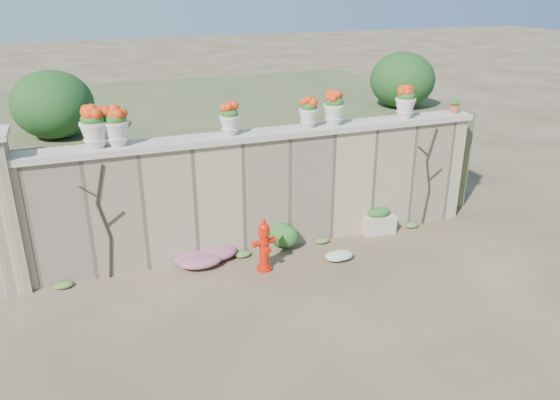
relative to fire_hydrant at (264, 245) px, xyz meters
name	(u,v)px	position (x,y,z in m)	size (l,w,h in m)	color
ground	(303,295)	(0.29, -0.95, -0.45)	(80.00, 80.00, 0.00)	#483924
stone_wall	(264,193)	(0.29, 0.85, 0.55)	(8.00, 0.40, 2.00)	tan
wall_cap	(263,134)	(0.29, 0.85, 1.60)	(8.10, 0.52, 0.10)	#BCB29F
raised_fill	(217,144)	(0.29, 4.05, 0.55)	(9.00, 6.00, 2.00)	#384C23
back_shrub_left	(53,105)	(-2.91, 2.05, 2.10)	(1.30, 1.30, 1.10)	#143814
back_shrub_right	(402,80)	(3.69, 2.05, 2.10)	(1.30, 1.30, 1.10)	#143814
vine_left	(104,221)	(-2.38, 0.63, 0.54)	(0.60, 0.04, 1.91)	black
vine_right	(429,176)	(3.52, 0.63, 0.54)	(0.60, 0.04, 1.91)	black
fire_hydrant	(264,245)	(0.00, 0.00, 0.00)	(0.39, 0.28, 0.90)	red
planter_box	(378,221)	(2.48, 0.60, -0.23)	(0.63, 0.40, 0.49)	#BCB29F
green_shrub	(286,233)	(0.62, 0.60, -0.17)	(0.60, 0.54, 0.57)	#1E5119
magenta_clump	(205,256)	(-0.86, 0.55, -0.32)	(1.02, 0.68, 0.27)	#CB2899
white_flowers	(338,255)	(1.28, -0.13, -0.36)	(0.52, 0.41, 0.19)	white
urn_pot_0	(94,127)	(-2.35, 0.85, 1.96)	(0.41, 0.41, 0.64)	beige
urn_pot_1	(116,126)	(-2.03, 0.85, 1.94)	(0.39, 0.39, 0.61)	beige
urn_pot_2	(230,119)	(-0.27, 0.85, 1.90)	(0.33, 0.33, 0.51)	beige
urn_pot_3	(308,112)	(1.11, 0.85, 1.90)	(0.33, 0.33, 0.52)	beige
urn_pot_4	(334,108)	(1.59, 0.85, 1.93)	(0.37, 0.37, 0.58)	beige
urn_pot_5	(405,102)	(3.01, 0.85, 1.93)	(0.37, 0.37, 0.58)	beige
terracotta_pot	(454,107)	(4.09, 0.85, 1.76)	(0.20, 0.20, 0.24)	#B05535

